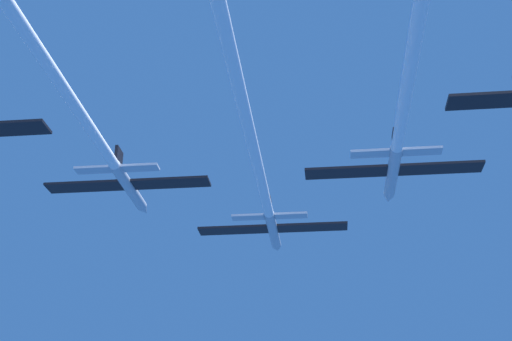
{
  "coord_description": "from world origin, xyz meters",
  "views": [
    {
      "loc": [
        7.96,
        -89.9,
        -33.77
      ],
      "look_at": [
        0.41,
        -18.51,
        0.18
      ],
      "focal_mm": 49.03,
      "sensor_mm": 36.0,
      "label": 1
    }
  ],
  "objects": [
    {
      "name": "jet_left_wing",
      "position": [
        -15.65,
        -30.98,
        0.87
      ],
      "size": [
        20.11,
        60.97,
        3.33
      ],
      "color": "#B2BAC6"
    },
    {
      "name": "jet_lead",
      "position": [
        0.87,
        -19.08,
        -0.54
      ],
      "size": [
        20.11,
        63.83,
        3.33
      ],
      "color": "#B2BAC6"
    },
    {
      "name": "jet_right_wing",
      "position": [
        15.97,
        -34.81,
        0.38
      ],
      "size": [
        20.11,
        65.39,
        3.33
      ],
      "color": "#B2BAC6"
    }
  ]
}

